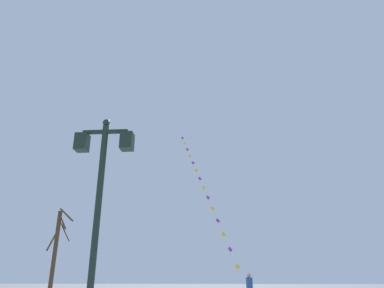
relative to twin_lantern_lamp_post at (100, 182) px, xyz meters
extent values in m
cylinder|color=#1E2D23|center=(0.00, 0.00, -1.02)|extent=(0.14, 0.14, 4.72)
sphere|color=#1E2D23|center=(0.00, 0.00, 1.43)|extent=(0.16, 0.16, 0.16)
cube|color=#1E2D23|center=(0.00, 0.00, 1.20)|extent=(1.04, 0.08, 0.08)
cube|color=#1E2D23|center=(-0.52, 0.00, 0.95)|extent=(0.28, 0.28, 0.40)
cube|color=beige|center=(-0.52, 0.00, 0.95)|extent=(0.19, 0.19, 0.30)
cube|color=#1E2D23|center=(0.52, 0.00, 0.95)|extent=(0.28, 0.28, 0.40)
cube|color=beige|center=(0.52, 0.00, 0.95)|extent=(0.19, 0.19, 0.30)
cylinder|color=silver|center=(4.17, 16.17, -2.21)|extent=(0.69, 1.92, 1.98)
cylinder|color=silver|center=(3.64, 17.68, -0.65)|extent=(0.42, 1.15, 1.18)
cylinder|color=silver|center=(3.25, 18.81, 0.52)|extent=(0.42, 1.15, 1.18)
cylinder|color=silver|center=(2.85, 19.95, 1.69)|extent=(0.42, 1.15, 1.18)
cylinder|color=silver|center=(2.45, 21.08, 2.86)|extent=(0.42, 1.15, 1.18)
cylinder|color=silver|center=(2.06, 22.21, 4.03)|extent=(0.42, 1.15, 1.18)
cylinder|color=silver|center=(1.66, 23.34, 5.20)|extent=(0.42, 1.15, 1.18)
cylinder|color=silver|center=(1.27, 24.47, 6.37)|extent=(0.42, 1.15, 1.18)
cylinder|color=silver|center=(0.87, 25.60, 7.54)|extent=(0.42, 1.15, 1.18)
cylinder|color=silver|center=(0.48, 26.73, 8.71)|extent=(0.42, 1.15, 1.18)
cylinder|color=silver|center=(0.08, 27.86, 9.87)|extent=(0.42, 1.15, 1.18)
cylinder|color=silver|center=(-0.31, 28.99, 11.04)|extent=(0.42, 1.15, 1.18)
cylinder|color=silver|center=(-0.71, 30.12, 12.21)|extent=(0.42, 1.15, 1.18)
cylinder|color=silver|center=(-1.11, 31.25, 13.38)|extent=(0.42, 1.15, 1.18)
cube|color=yellow|center=(3.84, 17.12, -1.23)|extent=(0.37, 0.11, 0.38)
cylinder|color=yellow|center=(3.84, 17.12, -1.53)|extent=(0.03, 0.05, 0.28)
cube|color=purple|center=(3.44, 18.25, -0.06)|extent=(0.34, 0.19, 0.38)
cylinder|color=purple|center=(3.44, 18.25, -0.36)|extent=(0.03, 0.03, 0.28)
cube|color=yellow|center=(3.05, 19.38, 1.11)|extent=(0.37, 0.09, 0.38)
cylinder|color=yellow|center=(3.05, 19.38, 0.83)|extent=(0.02, 0.03, 0.24)
cube|color=purple|center=(2.65, 20.51, 2.28)|extent=(0.37, 0.11, 0.38)
cylinder|color=purple|center=(2.65, 20.51, 2.02)|extent=(0.02, 0.03, 0.19)
cube|color=yellow|center=(2.26, 21.64, 3.45)|extent=(0.38, 0.06, 0.38)
cylinder|color=yellow|center=(2.26, 21.64, 3.20)|extent=(0.02, 0.04, 0.19)
cube|color=purple|center=(1.86, 22.77, 4.61)|extent=(0.36, 0.15, 0.38)
cylinder|color=purple|center=(1.86, 22.77, 4.33)|extent=(0.03, 0.04, 0.25)
cube|color=yellow|center=(1.47, 23.90, 5.78)|extent=(0.32, 0.22, 0.38)
cylinder|color=yellow|center=(1.47, 23.90, 5.48)|extent=(0.02, 0.02, 0.29)
cube|color=purple|center=(1.07, 25.03, 6.95)|extent=(0.38, 0.07, 0.38)
cylinder|color=purple|center=(1.07, 25.03, 6.68)|extent=(0.02, 0.05, 0.24)
cube|color=yellow|center=(0.67, 26.16, 8.12)|extent=(0.35, 0.15, 0.38)
cylinder|color=yellow|center=(0.67, 26.16, 7.87)|extent=(0.03, 0.05, 0.20)
cube|color=purple|center=(0.28, 27.30, 9.29)|extent=(0.37, 0.08, 0.38)
cylinder|color=purple|center=(0.28, 27.30, 9.01)|extent=(0.02, 0.04, 0.25)
cube|color=yellow|center=(-0.12, 28.43, 10.46)|extent=(0.33, 0.21, 0.38)
cylinder|color=yellow|center=(-0.12, 28.43, 10.20)|extent=(0.04, 0.05, 0.20)
cube|color=purple|center=(-0.51, 29.56, 11.63)|extent=(0.37, 0.10, 0.38)
cylinder|color=purple|center=(-0.51, 29.56, 11.38)|extent=(0.03, 0.05, 0.19)
cube|color=yellow|center=(-0.91, 30.69, 12.80)|extent=(0.33, 0.21, 0.38)
cylinder|color=yellow|center=(-0.91, 30.69, 12.51)|extent=(0.04, 0.05, 0.27)
cube|color=purple|center=(-1.30, 31.82, 13.97)|extent=(0.38, 0.05, 0.38)
cylinder|color=purple|center=(-1.30, 31.82, 13.70)|extent=(0.02, 0.05, 0.23)
cube|color=#264C8C|center=(4.29, 14.12, -2.20)|extent=(0.34, 0.43, 0.60)
sphere|color=tan|center=(4.29, 14.12, -1.78)|extent=(0.22, 0.22, 0.22)
cylinder|color=#264C8C|center=(4.23, 14.33, -2.03)|extent=(0.20, 0.40, 0.50)
cylinder|color=#4C3826|center=(-5.69, 10.72, -1.01)|extent=(0.21, 0.21, 4.74)
cylinder|color=#4C3826|center=(-5.39, 10.49, 0.78)|extent=(0.69, 0.56, 0.84)
cylinder|color=#4C3826|center=(-5.18, 10.35, 1.11)|extent=(1.12, 0.84, 0.83)
cylinder|color=#4C3826|center=(-5.66, 11.05, 0.88)|extent=(0.12, 0.70, 0.90)
cylinder|color=#4C3826|center=(-5.54, 11.15, 0.41)|extent=(0.38, 0.93, 1.05)
cylinder|color=#4C3826|center=(-6.08, 11.08, -0.10)|extent=(0.88, 0.81, 1.02)
camera|label=1|loc=(2.48, -7.22, -1.94)|focal=32.63mm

